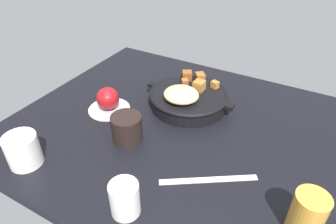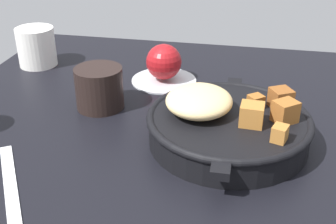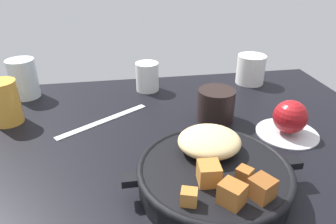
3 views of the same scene
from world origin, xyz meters
The scene contains 9 objects.
ground_plane centered at (0.00, 0.00, -1.20)cm, with size 96.73×77.90×2.40cm, color black.
cast_iron_skillet centered at (4.63, -10.95, 3.09)cm, with size 28.54×24.21×8.06cm.
saucer_plate centered at (24.73, 2.71, 0.30)cm, with size 12.68×12.68×0.60cm, color #B7BABF.
red_apple centered at (24.73, 2.71, 4.02)cm, with size 6.85×6.85×6.85cm, color maroon.
butter_knife centered at (-13.04, 14.28, 0.18)cm, with size 22.69×1.60×0.36cm, color silver.
white_creamer_pitcher centered at (-1.48, 30.30, 3.80)cm, with size 6.08×6.08×7.61cm, color white.
coffee_mug_dark centered at (11.75, 11.18, 3.58)cm, with size 8.14×8.14×7.16cm, color black.
juice_glass_amber centered at (-33.68, 17.35, 4.83)cm, with size 6.37×6.37×9.66cm, color gold.
ceramic_mug_white centered at (27.85, 30.68, 4.03)cm, with size 7.84×7.84×8.05cm, color silver.
Camera 1 is at (-28.07, 60.13, 52.43)cm, focal length 32.17 mm.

